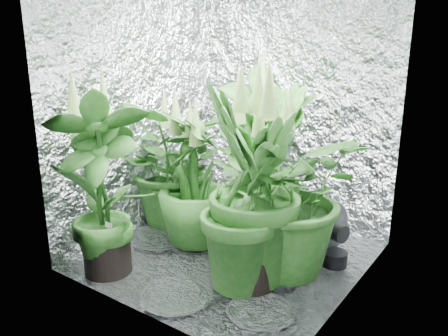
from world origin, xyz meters
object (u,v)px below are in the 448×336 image
at_px(plant_e, 279,191).
at_px(circulation_fan, 332,238).
at_px(plant_b, 260,147).
at_px(plant_d, 194,182).
at_px(plant_c, 267,174).
at_px(plant_a, 176,166).
at_px(plant_f, 102,185).
at_px(plant_g, 249,191).

bearing_deg(plant_e, circulation_fan, 57.13).
bearing_deg(plant_b, plant_d, -100.83).
distance_m(plant_c, plant_d, 0.50).
xyz_separation_m(plant_a, plant_b, (0.41, 0.50, 0.10)).
bearing_deg(plant_a, plant_d, -25.88).
height_order(plant_c, plant_d, plant_c).
xyz_separation_m(plant_b, circulation_fan, (0.75, -0.36, -0.42)).
height_order(plant_b, plant_e, plant_b).
bearing_deg(circulation_fan, plant_b, 176.18).
distance_m(plant_f, plant_g, 0.87).
xyz_separation_m(plant_c, plant_f, (-0.65, -0.79, 0.01)).
distance_m(plant_b, plant_c, 0.57).
distance_m(plant_d, plant_f, 0.65).
xyz_separation_m(plant_e, circulation_fan, (0.21, 0.33, -0.36)).
bearing_deg(plant_d, plant_e, -3.46).
height_order(plant_a, plant_f, plant_f).
bearing_deg(plant_e, plant_g, -100.97).
distance_m(plant_b, plant_f, 1.29).
relative_size(plant_c, circulation_fan, 2.93).
xyz_separation_m(plant_b, plant_d, (-0.12, -0.64, -0.14)).
bearing_deg(plant_d, plant_f, -107.74).
relative_size(plant_a, plant_f, 0.92).
distance_m(plant_a, plant_b, 0.66).
xyz_separation_m(plant_f, plant_g, (0.81, 0.32, 0.03)).
bearing_deg(plant_f, circulation_fan, 39.89).
height_order(plant_f, plant_g, plant_g).
xyz_separation_m(plant_c, plant_g, (0.16, -0.47, 0.05)).
relative_size(plant_c, plant_g, 0.94).
height_order(plant_a, plant_b, plant_b).
height_order(plant_e, plant_g, plant_g).
bearing_deg(plant_f, plant_e, 33.49).
height_order(plant_a, plant_g, plant_g).
height_order(plant_c, plant_g, plant_g).
height_order(plant_d, circulation_fan, plant_d).
distance_m(plant_e, circulation_fan, 0.53).
bearing_deg(plant_d, circulation_fan, 18.07).
bearing_deg(plant_a, plant_c, 2.91).
distance_m(plant_b, circulation_fan, 0.93).
xyz_separation_m(plant_g, circulation_fan, (0.26, 0.57, -0.42)).
relative_size(plant_c, plant_d, 1.19).
xyz_separation_m(plant_b, plant_e, (0.54, -0.68, -0.06)).
xyz_separation_m(plant_b, plant_c, (0.33, -0.46, -0.05)).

